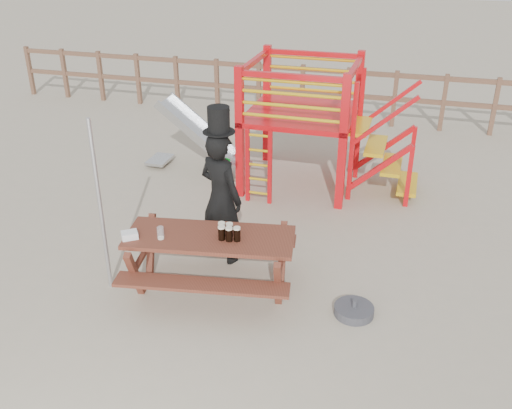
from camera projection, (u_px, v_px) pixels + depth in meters
name	position (u px, v px, depth m)	size (l,w,h in m)	color
ground	(217.00, 300.00, 6.73)	(60.00, 60.00, 0.00)	tan
back_fence	(325.00, 88.00, 12.40)	(15.09, 0.09, 1.20)	brown
playground_fort	(297.00, 121.00, 9.29)	(4.71, 1.84, 2.10)	red
picnic_table	(211.00, 256.00, 6.70)	(2.14, 1.64, 0.75)	brown
man_with_hat	(221.00, 194.00, 7.18)	(0.75, 0.64, 2.06)	black
metal_pole	(100.00, 208.00, 6.51)	(0.05, 0.05, 2.14)	#B2B2B7
parasol_base	(354.00, 310.00, 6.46)	(0.45, 0.45, 0.19)	#3B3B41
paper_bag	(130.00, 235.00, 6.51)	(0.18, 0.14, 0.08)	white
stout_pints	(228.00, 232.00, 6.48)	(0.29, 0.17, 0.17)	black
empty_glasses	(161.00, 233.00, 6.49)	(0.08, 0.08, 0.15)	silver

